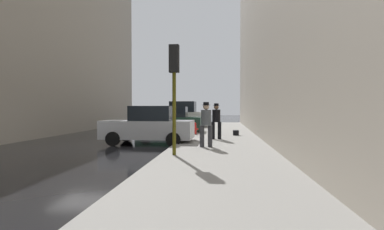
# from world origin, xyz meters

# --- Properties ---
(ground_plane) EXTENTS (120.00, 120.00, 0.00)m
(ground_plane) POSITION_xyz_m (0.00, 0.00, 0.00)
(ground_plane) COLOR black
(sidewalk) EXTENTS (4.00, 40.00, 0.15)m
(sidewalk) POSITION_xyz_m (6.00, 0.00, 0.07)
(sidewalk) COLOR gray
(sidewalk) RESTS_ON ground_plane
(parked_silver_sedan) EXTENTS (4.23, 2.11, 1.79)m
(parked_silver_sedan) POSITION_xyz_m (2.65, 1.08, 0.85)
(parked_silver_sedan) COLOR #B7BABF
(parked_silver_sedan) RESTS_ON ground_plane
(parked_dark_green_sedan) EXTENTS (4.24, 2.14, 1.79)m
(parked_dark_green_sedan) POSITION_xyz_m (2.65, 6.82, 0.85)
(parked_dark_green_sedan) COLOR #193828
(parked_dark_green_sedan) RESTS_ON ground_plane
(parked_white_van) EXTENTS (4.66, 2.18, 2.25)m
(parked_white_van) POSITION_xyz_m (2.65, 12.20, 1.03)
(parked_white_van) COLOR silver
(parked_white_van) RESTS_ON ground_plane
(fire_hydrant) EXTENTS (0.42, 0.22, 0.70)m
(fire_hydrant) POSITION_xyz_m (4.45, 4.92, 0.50)
(fire_hydrant) COLOR red
(fire_hydrant) RESTS_ON sidewalk
(traffic_light) EXTENTS (0.32, 0.32, 3.60)m
(traffic_light) POSITION_xyz_m (4.50, -3.00, 2.76)
(traffic_light) COLOR #514C0F
(traffic_light) RESTS_ON sidewalk
(pedestrian_with_beanie) EXTENTS (0.51, 0.43, 1.78)m
(pedestrian_with_beanie) POSITION_xyz_m (5.43, -0.87, 1.14)
(pedestrian_with_beanie) COLOR #333338
(pedestrian_with_beanie) RESTS_ON sidewalk
(pedestrian_with_fedora) EXTENTS (0.51, 0.42, 1.78)m
(pedestrian_with_fedora) POSITION_xyz_m (5.78, 2.18, 1.14)
(pedestrian_with_fedora) COLOR black
(pedestrian_with_fedora) RESTS_ON sidewalk
(duffel_bag) EXTENTS (0.32, 0.44, 0.28)m
(duffel_bag) POSITION_xyz_m (6.85, 4.47, 0.29)
(duffel_bag) COLOR black
(duffel_bag) RESTS_ON sidewalk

